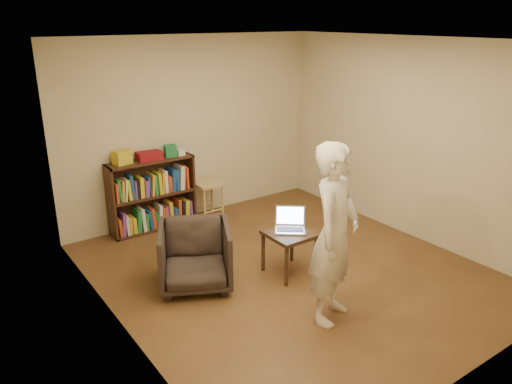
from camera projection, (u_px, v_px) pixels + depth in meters
floor at (289, 271)px, 5.85m from camera, size 4.50×4.50×0.00m
ceiling at (295, 40)px, 4.98m from camera, size 4.50×4.50×0.00m
wall_back at (193, 129)px, 7.15m from camera, size 4.00×0.00×4.00m
wall_left at (113, 202)px, 4.33m from camera, size 0.00×4.50×4.50m
wall_right at (411, 140)px, 6.51m from camera, size 0.00×4.50×4.50m
bookshelf at (152, 199)px, 6.90m from camera, size 1.20×0.30×1.00m
box_yellow at (122, 157)px, 6.48m from camera, size 0.25×0.20×0.18m
red_cloth at (149, 156)px, 6.68m from camera, size 0.34×0.26×0.11m
box_green at (170, 151)px, 6.84m from camera, size 0.19×0.19×0.16m
box_white at (180, 152)px, 6.91m from camera, size 0.11×0.11×0.08m
stool at (208, 189)px, 7.27m from camera, size 0.38×0.38×0.55m
armchair at (195, 256)px, 5.43m from camera, size 1.03×1.04×0.71m
side_table at (290, 239)px, 5.68m from camera, size 0.50×0.50×0.51m
laptop at (290, 224)px, 5.71m from camera, size 0.44×0.43×0.26m
person at (335, 234)px, 4.68m from camera, size 0.77×0.67×1.78m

